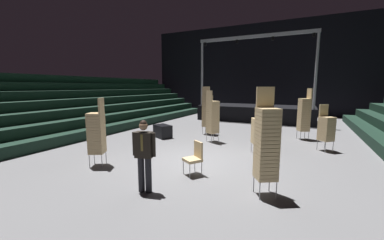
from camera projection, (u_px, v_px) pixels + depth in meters
ground_plane at (194, 162)px, 7.89m from camera, size 22.00×30.00×0.10m
arena_end_wall at (267, 69)px, 20.64m from camera, size 22.00×0.30×8.00m
bleacher_bank_left at (59, 104)px, 12.19m from camera, size 5.25×24.00×3.15m
stage_riser at (256, 112)px, 17.12m from camera, size 7.94×3.31×5.81m
man_with_tie at (144, 152)px, 5.39m from camera, size 0.57×0.32×1.72m
chair_stack_front_left at (304, 114)px, 10.85m from camera, size 0.59×0.59×2.39m
chair_stack_front_right at (207, 111)px, 12.06m from camera, size 0.45×0.45×2.48m
chair_stack_mid_left at (267, 143)px, 5.17m from camera, size 0.60×0.60×2.48m
chair_stack_mid_right at (213, 116)px, 10.36m from camera, size 0.61×0.61×2.31m
chair_stack_mid_centre at (97, 132)px, 7.23m from camera, size 0.59×0.59×2.14m
chair_stack_rear_left at (326, 128)px, 8.93m from camera, size 0.62×0.62×1.79m
chair_stack_rear_right at (259, 130)px, 8.52m from camera, size 0.59×0.59×1.79m
equipment_road_case at (163, 131)px, 11.37m from camera, size 1.08×0.95×0.62m
loose_chair_near_man at (195, 156)px, 6.54m from camera, size 0.61×0.61×0.95m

